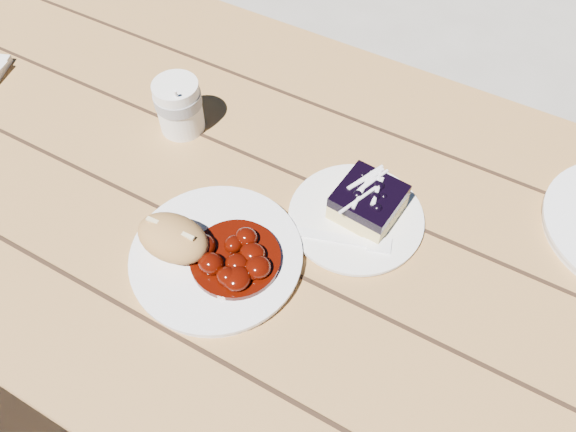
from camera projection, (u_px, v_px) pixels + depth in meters
The scene contains 9 objects.
ground at pixel (271, 375), 1.48m from camera, with size 60.00×60.00×0.00m, color gray.
picnic_table at pixel (263, 259), 1.00m from camera, with size 2.00×1.55×0.75m.
main_plate at pixel (217, 257), 0.80m from camera, with size 0.24×0.24×0.02m, color white.
goulash_stew at pixel (235, 253), 0.78m from camera, with size 0.13×0.13×0.04m, color #3F0902, non-canonical shape.
bread_roll at pixel (173, 238), 0.78m from camera, with size 0.11×0.07×0.06m, color #AA7B41.
dessert_plate at pixel (356, 218), 0.85m from camera, with size 0.20×0.20×0.01m, color white.
blueberry_cake at pixel (368, 202), 0.83m from camera, with size 0.10×0.10×0.05m.
fork_dessert at pixel (328, 236), 0.82m from camera, with size 0.03×0.16×0.01m, color white, non-canonical shape.
coffee_cup at pixel (179, 106), 0.93m from camera, with size 0.08×0.08×0.09m, color white.
Camera 1 is at (0.29, -0.43, 1.45)m, focal length 35.00 mm.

